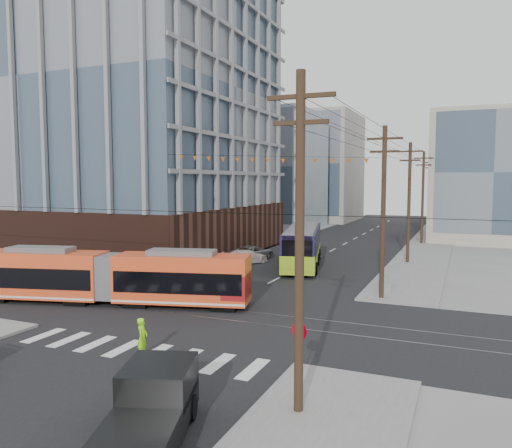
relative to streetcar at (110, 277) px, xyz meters
The scene contains 17 objects.
ground 7.76m from the streetcar, 27.06° to the right, with size 160.00×160.00×0.00m, color slate.
office_building 27.83m from the streetcar, 127.95° to the left, with size 30.00×25.00×28.60m, color #381E16.
bg_bldg_nw_near 50.16m from the streetcar, 101.92° to the left, with size 18.00×16.00×18.00m, color #8C99A5.
bg_bldg_ne_near 50.42m from the streetcar, 62.95° to the left, with size 14.00×14.00×16.00m, color gray.
bg_bldg_nw_far 69.44m from the streetcar, 96.04° to the left, with size 16.00×18.00×20.00m, color gray.
bg_bldg_ne_far 69.34m from the streetcar, 69.02° to the left, with size 16.00×16.00×14.00m, color #8C99A5.
utility_pole_near 18.35m from the streetcar, 31.78° to the right, with size 0.30×0.30×11.00m, color black.
utility_pole_far 54.85m from the streetcar, 73.82° to the left, with size 0.30×0.30×11.00m, color black.
streetcar is the anchor object (origin of this frame).
city_bus 18.98m from the streetcar, 69.20° to the left, with size 2.73×12.59×3.57m, color #1A1432, non-canonical shape.
pickup_truck 17.87m from the streetcar, 47.96° to the right, with size 2.05×5.74×1.95m, color black, non-canonical shape.
parked_car_silver 12.38m from the streetcar, 86.14° to the left, with size 1.58×4.52×1.49m, color #949494.
parked_car_white 16.83m from the streetcar, 84.28° to the left, with size 1.83×4.51×1.31m, color silver.
parked_car_grey 19.27m from the streetcar, 86.29° to the left, with size 2.25×4.89×1.36m, color slate.
pedestrian 10.33m from the streetcar, 43.59° to the right, with size 0.64×0.42×1.75m, color #89F311.
stop_sign 16.21m from the streetcar, 26.28° to the right, with size 0.68×0.68×2.24m, color #B80012, non-canonical shape.
jersey_barrier 18.60m from the streetcar, 35.80° to the left, with size 0.81×3.59×0.72m, color gray.
Camera 1 is at (13.33, -20.94, 7.62)m, focal length 35.00 mm.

